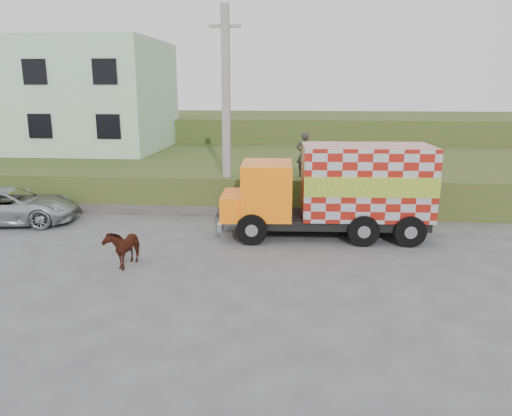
# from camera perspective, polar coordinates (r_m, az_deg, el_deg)

# --- Properties ---
(ground) EXTENTS (120.00, 120.00, 0.00)m
(ground) POSITION_cam_1_polar(r_m,az_deg,el_deg) (15.82, -2.13, -4.76)
(ground) COLOR #474749
(ground) RESTS_ON ground
(embankment) EXTENTS (40.00, 12.00, 1.50)m
(embankment) POSITION_cam_1_polar(r_m,az_deg,el_deg) (25.32, 0.77, 4.05)
(embankment) COLOR #2C521B
(embankment) RESTS_ON ground
(embankment_far) EXTENTS (40.00, 12.00, 3.00)m
(embankment_far) POSITION_cam_1_polar(r_m,az_deg,el_deg) (37.09, 2.26, 8.31)
(embankment_far) COLOR #2C521B
(embankment_far) RESTS_ON ground
(retaining_strip) EXTENTS (16.00, 0.50, 0.40)m
(retaining_strip) POSITION_cam_1_polar(r_m,az_deg,el_deg) (20.07, -6.26, -0.23)
(retaining_strip) COLOR #595651
(retaining_strip) RESTS_ON ground
(building) EXTENTS (10.00, 8.00, 6.00)m
(building) POSITION_cam_1_polar(r_m,az_deg,el_deg) (30.75, -20.10, 11.98)
(building) COLOR #A6C2A5
(building) RESTS_ON embankment
(utility_pole) EXTENTS (1.20, 0.30, 8.00)m
(utility_pole) POSITION_cam_1_polar(r_m,az_deg,el_deg) (19.72, -3.42, 10.98)
(utility_pole) COLOR gray
(utility_pole) RESTS_ON ground
(cargo_truck) EXTENTS (7.12, 2.74, 3.13)m
(cargo_truck) POSITION_cam_1_polar(r_m,az_deg,el_deg) (17.04, 9.26, 2.04)
(cargo_truck) COLOR black
(cargo_truck) RESTS_ON ground
(cow) EXTENTS (0.78, 1.41, 1.13)m
(cow) POSITION_cam_1_polar(r_m,az_deg,el_deg) (14.81, -14.92, -4.24)
(cow) COLOR #32180C
(cow) RESTS_ON ground
(suv) EXTENTS (5.11, 3.03, 1.33)m
(suv) POSITION_cam_1_polar(r_m,az_deg,el_deg) (20.71, -26.26, 0.18)
(suv) COLOR #B5BBBF
(suv) RESTS_ON ground
(pedestrian) EXTENTS (0.67, 0.46, 1.78)m
(pedestrian) POSITION_cam_1_polar(r_m,az_deg,el_deg) (19.88, 5.54, 6.10)
(pedestrian) COLOR #2D2B28
(pedestrian) RESTS_ON embankment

